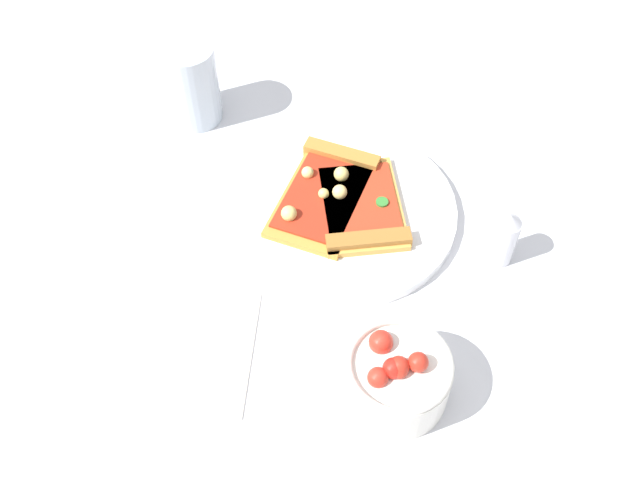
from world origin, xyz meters
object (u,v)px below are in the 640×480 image
object	(u,v)px
salad_bowl	(397,377)
pizza_slice_near	(361,208)
soda_glass	(192,86)
plate	(343,210)
pizza_slice_far	(324,190)
pepper_shaker	(504,238)
paper_napkin	(185,346)

from	to	relation	value
salad_bowl	pizza_slice_near	bearing A→B (deg)	99.75
pizza_slice_near	soda_glass	bearing A→B (deg)	143.38
soda_glass	salad_bowl	bearing A→B (deg)	-56.19
plate	pizza_slice_far	size ratio (longest dim) A/B	1.52
soda_glass	pepper_shaker	xyz separation A→B (m)	(0.39, -0.22, -0.01)
salad_bowl	soda_glass	xyz separation A→B (m)	(-0.27, 0.40, 0.02)
pepper_shaker	pizza_slice_far	bearing A→B (deg)	160.02
plate	pepper_shaker	bearing A→B (deg)	-17.02
salad_bowl	pizza_slice_far	bearing A→B (deg)	108.44
plate	pizza_slice_near	bearing A→B (deg)	-15.00
paper_napkin	pizza_slice_far	bearing A→B (deg)	56.77
soda_glass	pepper_shaker	distance (m)	0.45
pizza_slice_far	pepper_shaker	xyz separation A→B (m)	(0.21, -0.08, 0.02)
salad_bowl	soda_glass	distance (m)	0.48
pizza_slice_far	paper_napkin	xyz separation A→B (m)	(-0.14, -0.21, -0.02)
pizza_slice_far	salad_bowl	distance (m)	0.27
soda_glass	plate	bearing A→B (deg)	-38.42
pizza_slice_far	soda_glass	world-z (taller)	soda_glass
plate	pepper_shaker	xyz separation A→B (m)	(0.18, -0.06, 0.03)
paper_napkin	pepper_shaker	world-z (taller)	pepper_shaker
salad_bowl	soda_glass	world-z (taller)	soda_glass
pizza_slice_far	paper_napkin	distance (m)	0.25
pizza_slice_near	pepper_shaker	xyz separation A→B (m)	(0.16, -0.05, 0.02)
pizza_slice_far	paper_napkin	world-z (taller)	pizza_slice_far
pizza_slice_far	soda_glass	distance (m)	0.23
plate	salad_bowl	size ratio (longest dim) A/B	2.56
plate	salad_bowl	distance (m)	0.24
pizza_slice_near	paper_napkin	world-z (taller)	pizza_slice_near
plate	pepper_shaker	distance (m)	0.19
pizza_slice_far	pepper_shaker	distance (m)	0.22
pizza_slice_near	paper_napkin	size ratio (longest dim) A/B	1.01
pizza_slice_near	paper_napkin	xyz separation A→B (m)	(-0.18, -0.19, -0.02)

